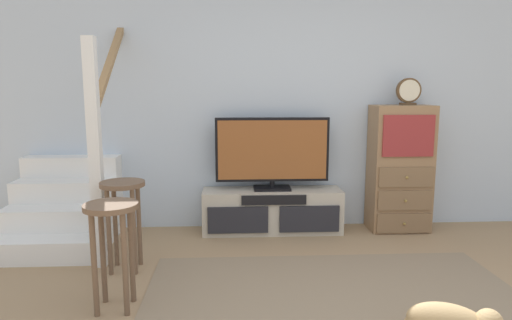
% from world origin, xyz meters
% --- Properties ---
extents(back_wall, '(6.40, 0.12, 2.70)m').
position_xyz_m(back_wall, '(0.00, 2.46, 1.35)').
color(back_wall, silver).
rests_on(back_wall, ground_plane).
extents(area_rug, '(2.60, 1.80, 0.01)m').
position_xyz_m(area_rug, '(0.00, 0.60, 0.01)').
color(area_rug, '#847056').
rests_on(area_rug, ground_plane).
extents(media_console, '(1.37, 0.38, 0.42)m').
position_xyz_m(media_console, '(-0.30, 2.19, 0.21)').
color(media_console, '#BCB29E').
rests_on(media_console, ground_plane).
extents(television, '(1.11, 0.22, 0.71)m').
position_xyz_m(television, '(-0.30, 2.22, 0.80)').
color(television, black).
rests_on(television, media_console).
extents(side_cabinet, '(0.58, 0.38, 1.25)m').
position_xyz_m(side_cabinet, '(0.97, 2.20, 0.62)').
color(side_cabinet, '#93704C').
rests_on(side_cabinet, ground_plane).
extents(desk_clock, '(0.24, 0.08, 0.26)m').
position_xyz_m(desk_clock, '(1.01, 2.19, 1.38)').
color(desk_clock, '#4C3823').
rests_on(desk_clock, side_cabinet).
extents(staircase, '(1.00, 1.36, 2.20)m').
position_xyz_m(staircase, '(-2.24, 2.20, 0.37)').
color(staircase, white).
rests_on(staircase, ground_plane).
extents(bar_stool_near, '(0.34, 0.34, 0.70)m').
position_xyz_m(bar_stool_near, '(-1.45, 0.68, 0.52)').
color(bar_stool_near, brown).
rests_on(bar_stool_near, ground_plane).
extents(bar_stool_far, '(0.34, 0.34, 0.71)m').
position_xyz_m(bar_stool_far, '(-1.53, 1.32, 0.53)').
color(bar_stool_far, brown).
rests_on(bar_stool_far, ground_plane).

